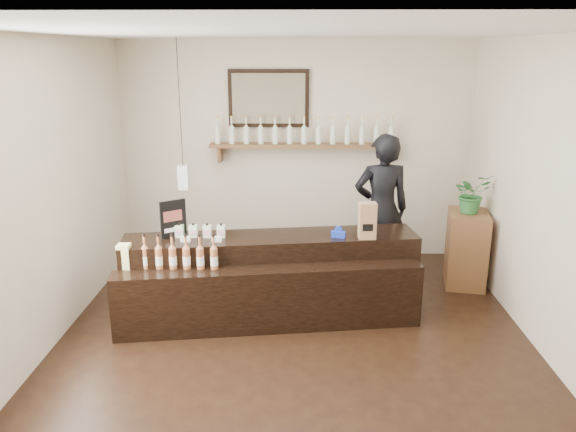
% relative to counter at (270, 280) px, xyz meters
% --- Properties ---
extents(ground, '(5.00, 5.00, 0.00)m').
position_rel_counter_xyz_m(ground, '(0.25, -0.59, -0.40)').
color(ground, black).
rests_on(ground, ground).
extents(room_shell, '(5.00, 5.00, 5.00)m').
position_rel_counter_xyz_m(room_shell, '(0.25, -0.59, 1.31)').
color(room_shell, beige).
rests_on(room_shell, ground).
extents(back_wall_decor, '(2.66, 0.96, 1.69)m').
position_rel_counter_xyz_m(back_wall_decor, '(0.11, 1.79, 1.36)').
color(back_wall_decor, brown).
rests_on(back_wall_decor, ground).
extents(counter, '(3.05, 1.19, 0.98)m').
position_rel_counter_xyz_m(counter, '(0.00, 0.00, 0.00)').
color(counter, black).
rests_on(counter, ground).
extents(promo_sign, '(0.23, 0.18, 0.38)m').
position_rel_counter_xyz_m(promo_sign, '(-0.97, 0.06, 0.64)').
color(promo_sign, black).
rests_on(promo_sign, counter).
extents(paper_bag, '(0.18, 0.14, 0.37)m').
position_rel_counter_xyz_m(paper_bag, '(0.98, 0.06, 0.63)').
color(paper_bag, '#987349').
rests_on(paper_bag, counter).
extents(tape_dispenser, '(0.15, 0.09, 0.12)m').
position_rel_counter_xyz_m(tape_dispenser, '(0.69, 0.07, 0.49)').
color(tape_dispenser, '#1833AD').
rests_on(tape_dispenser, counter).
extents(side_cabinet, '(0.54, 0.67, 0.87)m').
position_rel_counter_xyz_m(side_cabinet, '(2.25, 0.90, 0.04)').
color(side_cabinet, brown).
rests_on(side_cabinet, ground).
extents(potted_plant, '(0.50, 0.47, 0.45)m').
position_rel_counter_xyz_m(potted_plant, '(2.25, 0.90, 0.70)').
color(potted_plant, '#2D7033').
rests_on(potted_plant, side_cabinet).
extents(shopkeeper, '(0.78, 0.57, 2.00)m').
position_rel_counter_xyz_m(shopkeeper, '(1.25, 0.96, 0.61)').
color(shopkeeper, black).
rests_on(shopkeeper, ground).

